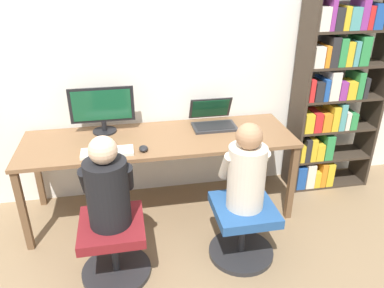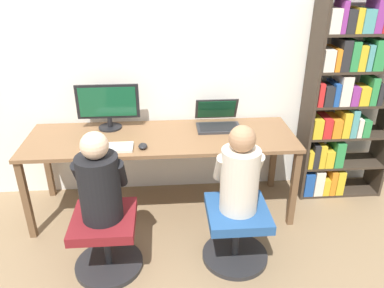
{
  "view_description": "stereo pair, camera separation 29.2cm",
  "coord_description": "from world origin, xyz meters",
  "px_view_note": "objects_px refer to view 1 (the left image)",
  "views": [
    {
      "loc": [
        -0.25,
        -2.41,
        1.99
      ],
      "look_at": [
        0.24,
        0.17,
        0.72
      ],
      "focal_mm": 35.0,
      "sensor_mm": 36.0,
      "label": 1
    },
    {
      "loc": [
        0.03,
        -2.45,
        1.99
      ],
      "look_at": [
        0.24,
        0.17,
        0.72
      ],
      "focal_mm": 35.0,
      "sensor_mm": 36.0,
      "label": 2
    }
  ],
  "objects_px": {
    "office_chair_left": "(114,245)",
    "person_at_laptop": "(247,171)",
    "office_chair_right": "(243,227)",
    "desktop_monitor": "(102,109)",
    "keyboard": "(107,152)",
    "laptop": "(213,120)",
    "person_at_monitor": "(107,187)",
    "bookshelf": "(332,96)"
  },
  "relations": [
    {
      "from": "office_chair_left",
      "to": "person_at_laptop",
      "type": "xyz_separation_m",
      "value": [
        0.93,
        0.02,
        0.47
      ]
    },
    {
      "from": "office_chair_right",
      "to": "desktop_monitor",
      "type": "bearing_deg",
      "value": 137.92
    },
    {
      "from": "office_chair_right",
      "to": "person_at_laptop",
      "type": "height_order",
      "value": "person_at_laptop"
    },
    {
      "from": "keyboard",
      "to": "desktop_monitor",
      "type": "bearing_deg",
      "value": 93.78
    },
    {
      "from": "keyboard",
      "to": "laptop",
      "type": "bearing_deg",
      "value": 22.27
    },
    {
      "from": "desktop_monitor",
      "to": "keyboard",
      "type": "xyz_separation_m",
      "value": [
        0.03,
        -0.4,
        -0.19
      ]
    },
    {
      "from": "person_at_monitor",
      "to": "bookshelf",
      "type": "xyz_separation_m",
      "value": [
        1.99,
        0.84,
        0.2
      ]
    },
    {
      "from": "office_chair_right",
      "to": "office_chair_left",
      "type": "bearing_deg",
      "value": -178.75
    },
    {
      "from": "office_chair_left",
      "to": "office_chair_right",
      "type": "xyz_separation_m",
      "value": [
        0.93,
        0.02,
        0.0
      ]
    },
    {
      "from": "laptop",
      "to": "keyboard",
      "type": "height_order",
      "value": "laptop"
    },
    {
      "from": "desktop_monitor",
      "to": "office_chair_right",
      "type": "bearing_deg",
      "value": -42.08
    },
    {
      "from": "keyboard",
      "to": "office_chair_left",
      "type": "height_order",
      "value": "keyboard"
    },
    {
      "from": "laptop",
      "to": "person_at_laptop",
      "type": "distance_m",
      "value": 0.83
    },
    {
      "from": "laptop",
      "to": "bookshelf",
      "type": "distance_m",
      "value": 1.11
    },
    {
      "from": "office_chair_right",
      "to": "keyboard",
      "type": "bearing_deg",
      "value": 153.67
    },
    {
      "from": "keyboard",
      "to": "person_at_laptop",
      "type": "xyz_separation_m",
      "value": [
        0.93,
        -0.46,
        -0.01
      ]
    },
    {
      "from": "desktop_monitor",
      "to": "keyboard",
      "type": "relative_size",
      "value": 1.35
    },
    {
      "from": "keyboard",
      "to": "person_at_monitor",
      "type": "distance_m",
      "value": 0.48
    },
    {
      "from": "keyboard",
      "to": "person_at_laptop",
      "type": "distance_m",
      "value": 1.04
    },
    {
      "from": "office_chair_left",
      "to": "office_chair_right",
      "type": "height_order",
      "value": "same"
    },
    {
      "from": "keyboard",
      "to": "office_chair_left",
      "type": "relative_size",
      "value": 0.79
    },
    {
      "from": "office_chair_left",
      "to": "bookshelf",
      "type": "height_order",
      "value": "bookshelf"
    },
    {
      "from": "desktop_monitor",
      "to": "bookshelf",
      "type": "relative_size",
      "value": 0.29
    },
    {
      "from": "keyboard",
      "to": "bookshelf",
      "type": "height_order",
      "value": "bookshelf"
    },
    {
      "from": "person_at_laptop",
      "to": "keyboard",
      "type": "bearing_deg",
      "value": 153.89
    },
    {
      "from": "laptop",
      "to": "person_at_laptop",
      "type": "bearing_deg",
      "value": -87.66
    },
    {
      "from": "person_at_monitor",
      "to": "bookshelf",
      "type": "bearing_deg",
      "value": 22.84
    },
    {
      "from": "person_at_laptop",
      "to": "laptop",
      "type": "bearing_deg",
      "value": 92.34
    },
    {
      "from": "keyboard",
      "to": "person_at_laptop",
      "type": "relative_size",
      "value": 0.61
    },
    {
      "from": "keyboard",
      "to": "office_chair_right",
      "type": "height_order",
      "value": "keyboard"
    },
    {
      "from": "keyboard",
      "to": "office_chair_right",
      "type": "distance_m",
      "value": 1.14
    },
    {
      "from": "laptop",
      "to": "office_chair_right",
      "type": "bearing_deg",
      "value": -87.67
    },
    {
      "from": "desktop_monitor",
      "to": "keyboard",
      "type": "height_order",
      "value": "desktop_monitor"
    },
    {
      "from": "laptop",
      "to": "office_chair_left",
      "type": "distance_m",
      "value": 1.33
    },
    {
      "from": "office_chair_right",
      "to": "person_at_laptop",
      "type": "bearing_deg",
      "value": 90.0
    },
    {
      "from": "laptop",
      "to": "office_chair_right",
      "type": "height_order",
      "value": "laptop"
    },
    {
      "from": "laptop",
      "to": "office_chair_left",
      "type": "xyz_separation_m",
      "value": [
        -0.89,
        -0.85,
        -0.51
      ]
    },
    {
      "from": "desktop_monitor",
      "to": "person_at_monitor",
      "type": "height_order",
      "value": "desktop_monitor"
    },
    {
      "from": "bookshelf",
      "to": "desktop_monitor",
      "type": "bearing_deg",
      "value": 178.76
    },
    {
      "from": "person_at_laptop",
      "to": "person_at_monitor",
      "type": "bearing_deg",
      "value": -178.75
    },
    {
      "from": "office_chair_right",
      "to": "person_at_laptop",
      "type": "xyz_separation_m",
      "value": [
        0.0,
        0.0,
        0.47
      ]
    },
    {
      "from": "laptop",
      "to": "person_at_monitor",
      "type": "xyz_separation_m",
      "value": [
        -0.89,
        -0.84,
        -0.05
      ]
    }
  ]
}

